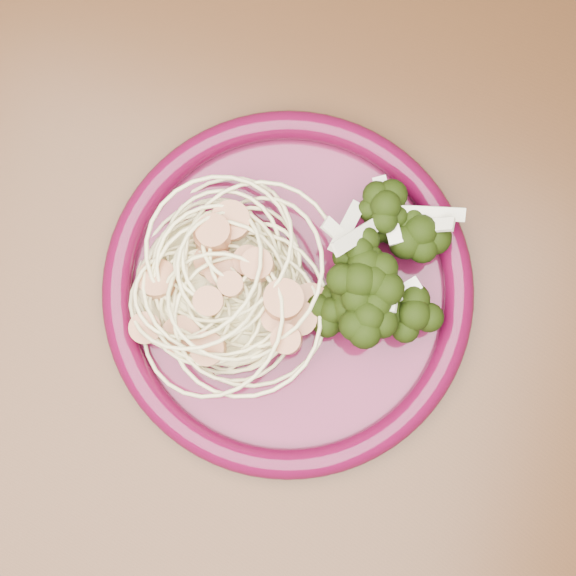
# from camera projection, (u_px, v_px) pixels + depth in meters

# --- Properties ---
(dining_table) EXTENTS (1.20, 0.80, 0.75)m
(dining_table) POSITION_uv_depth(u_px,v_px,m) (251.00, 356.00, 0.66)
(dining_table) COLOR #472814
(dining_table) RESTS_ON ground
(dinner_plate) EXTENTS (0.32, 0.32, 0.02)m
(dinner_plate) POSITION_uv_depth(u_px,v_px,m) (288.00, 290.00, 0.56)
(dinner_plate) COLOR #500F29
(dinner_plate) RESTS_ON dining_table
(spaghetti_pile) EXTENTS (0.15, 0.14, 0.03)m
(spaghetti_pile) POSITION_uv_depth(u_px,v_px,m) (223.00, 288.00, 0.55)
(spaghetti_pile) COLOR beige
(spaghetti_pile) RESTS_ON dinner_plate
(scallop_cluster) EXTENTS (0.16, 0.16, 0.04)m
(scallop_cluster) POSITION_uv_depth(u_px,v_px,m) (218.00, 281.00, 0.51)
(scallop_cluster) COLOR #C07B4D
(scallop_cluster) RESTS_ON spaghetti_pile
(broccoli_pile) EXTENTS (0.12, 0.16, 0.05)m
(broccoli_pile) POSITION_uv_depth(u_px,v_px,m) (369.00, 286.00, 0.54)
(broccoli_pile) COLOR black
(broccoli_pile) RESTS_ON dinner_plate
(onion_garnish) EXTENTS (0.09, 0.11, 0.05)m
(onion_garnish) POSITION_uv_depth(u_px,v_px,m) (374.00, 279.00, 0.50)
(onion_garnish) COLOR beige
(onion_garnish) RESTS_ON broccoli_pile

